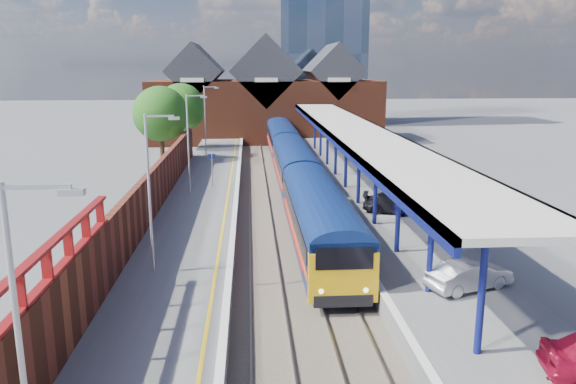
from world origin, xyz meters
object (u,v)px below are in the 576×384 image
lamp_post_a (26,340)px  parked_car_silver (469,275)px  lamp_post_d (206,117)px  parked_car_blue (423,205)px  lamp_post_c (190,137)px  lamp_post_b (152,184)px  train (288,148)px  platform_sign (212,164)px  parked_car_dark (397,203)px

lamp_post_a → parked_car_silver: (13.09, 11.14, -3.38)m
lamp_post_d → parked_car_blue: (14.86, -22.93, -3.43)m
lamp_post_c → lamp_post_a: bearing=-90.0°
lamp_post_b → parked_car_silver: size_ratio=1.89×
train → platform_sign: platform_sign is taller
parked_car_blue → parked_car_silver: bearing=176.9°
lamp_post_c → parked_car_silver: lamp_post_c is taller
lamp_post_c → parked_car_silver: bearing=-55.2°
lamp_post_c → lamp_post_d: size_ratio=1.00×
parked_car_dark → parked_car_blue: size_ratio=1.03×
lamp_post_b → lamp_post_c: size_ratio=1.00×
lamp_post_d → parked_car_silver: bearing=-69.4°
platform_sign → parked_car_blue: (13.50, -8.93, -1.13)m
lamp_post_a → parked_car_blue: 27.66m
train → parked_car_silver: bearing=-80.9°
platform_sign → parked_car_dark: platform_sign is taller
lamp_post_d → platform_sign: bearing=-84.4°
parked_car_blue → parked_car_dark: bearing=84.8°
parked_car_silver → parked_car_blue: size_ratio=0.91×
lamp_post_a → platform_sign: size_ratio=2.80×
lamp_post_b → lamp_post_a: bearing=-90.0°
lamp_post_d → parked_car_blue: 27.54m
platform_sign → parked_car_silver: platform_sign is taller
lamp_post_a → lamp_post_c: bearing=90.0°
lamp_post_c → parked_car_dark: 15.23m
platform_sign → parked_car_silver: size_ratio=0.68×
train → lamp_post_a: bearing=-100.2°
lamp_post_b → parked_car_blue: bearing=31.4°
train → lamp_post_d: lamp_post_d is taller
lamp_post_b → platform_sign: 18.20m
train → lamp_post_a: 44.47m
parked_car_dark → parked_car_blue: parked_car_dark is taller
parked_car_blue → lamp_post_d: bearing=38.3°
lamp_post_b → parked_car_dark: size_ratio=1.67×
train → lamp_post_b: (-7.86, -29.68, 2.87)m
parked_car_silver → parked_car_dark: (0.19, 12.23, -0.00)m
lamp_post_d → train: bearing=-16.5°
lamp_post_c → parked_car_silver: (13.09, -18.86, -3.38)m
parked_car_silver → parked_car_dark: size_ratio=0.88×
train → parked_car_dark: train is taller
train → lamp_post_d: (-7.86, 2.32, 2.87)m
lamp_post_b → parked_car_silver: (13.09, -2.86, -3.38)m
lamp_post_c → parked_car_blue: lamp_post_c is taller
lamp_post_a → lamp_post_b: bearing=90.0°
parked_car_blue → lamp_post_b: bearing=126.8°
lamp_post_b → lamp_post_d: same height
platform_sign → parked_car_dark: (11.92, -8.63, -1.08)m
train → lamp_post_b: lamp_post_b is taller
lamp_post_c → platform_sign: size_ratio=2.80×
lamp_post_a → parked_car_blue: (14.86, 23.07, -3.43)m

